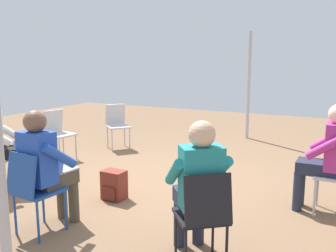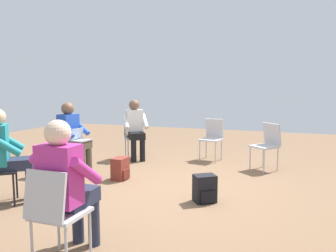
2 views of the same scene
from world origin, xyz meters
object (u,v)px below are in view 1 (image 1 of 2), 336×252
at_px(chair_north, 33,187).
at_px(backpack_near_laptop_user, 114,186).
at_px(person_with_laptop, 46,163).
at_px(backpack_by_empty_chair, 202,162).
at_px(person_in_teal, 198,183).
at_px(chair_east, 58,131).
at_px(chair_southeast, 117,123).
at_px(chair_northwest, 203,213).
at_px(person_in_magenta, 327,153).

xyz_separation_m(chair_north, backpack_near_laptop_user, (-0.14, -1.15, -0.34)).
relative_size(person_with_laptop, backpack_near_laptop_user, 3.44).
bearing_deg(chair_north, backpack_by_empty_chair, 81.08).
height_order(chair_north, person_in_teal, person_in_teal).
height_order(backpack_near_laptop_user, backpack_by_empty_chair, same).
bearing_deg(chair_east, chair_southeast, 167.22).
distance_m(chair_northwest, backpack_near_laptop_user, 1.88).
xyz_separation_m(person_in_magenta, backpack_by_empty_chair, (1.78, -0.81, -0.54)).
bearing_deg(person_in_teal, chair_east, 111.08).
xyz_separation_m(person_in_teal, backpack_by_empty_chair, (0.90, -2.39, -0.54)).
relative_size(chair_northwest, person_with_laptop, 0.69).
height_order(chair_east, backpack_near_laptop_user, chair_east).
bearing_deg(person_in_teal, chair_southeast, 94.79).
bearing_deg(chair_northwest, backpack_by_empty_chair, 72.85).
distance_m(chair_southeast, person_in_magenta, 4.09).
distance_m(chair_northwest, chair_east, 4.06).
bearing_deg(chair_northwest, chair_north, 146.97).
distance_m(chair_east, person_in_teal, 3.91).
bearing_deg(person_in_teal, person_with_laptop, 146.00).
distance_m(chair_northwest, backpack_by_empty_chair, 2.74).
bearing_deg(backpack_near_laptop_user, chair_north, 83.19).
distance_m(person_in_magenta, backpack_by_empty_chair, 2.03).
relative_size(person_with_laptop, person_in_teal, 1.00).
relative_size(chair_northwest, person_in_teal, 0.69).
bearing_deg(chair_north, backpack_near_laptop_user, 88.78).
height_order(chair_northwest, backpack_near_laptop_user, chair_northwest).
relative_size(chair_northwest, chair_north, 1.00).
bearing_deg(backpack_near_laptop_user, backpack_by_empty_chair, -109.95).
bearing_deg(chair_southeast, chair_east, 17.64).
height_order(chair_southeast, chair_northwest, same).
bearing_deg(chair_northwest, chair_east, 110.24).
xyz_separation_m(chair_east, backpack_near_laptop_user, (-1.92, 1.11, -0.34)).
relative_size(chair_north, person_with_laptop, 0.69).
bearing_deg(person_in_teal, backpack_by_empty_chair, 71.75).
bearing_deg(chair_east, chair_northwest, 68.71).
bearing_deg(person_in_teal, chair_north, 151.91).
distance_m(chair_east, chair_north, 2.88).
bearing_deg(person_in_magenta, chair_north, 127.25).
bearing_deg(person_with_laptop, backpack_near_laptop_user, 88.58).
bearing_deg(chair_north, person_with_laptop, 90.00).
bearing_deg(person_with_laptop, person_in_magenta, 40.48).
xyz_separation_m(chair_southeast, chair_north, (-1.33, 3.37, 0.00)).
distance_m(person_with_laptop, backpack_by_empty_chair, 2.67).
relative_size(chair_east, person_in_magenta, 0.69).
height_order(chair_southeast, chair_east, same).
relative_size(person_in_teal, backpack_by_empty_chair, 3.44).
relative_size(chair_northwest, person_in_magenta, 0.69).
height_order(person_in_magenta, person_in_teal, same).
xyz_separation_m(chair_north, backpack_by_empty_chair, (-0.70, -2.70, -0.34)).
bearing_deg(chair_northwest, person_in_magenta, 26.68).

